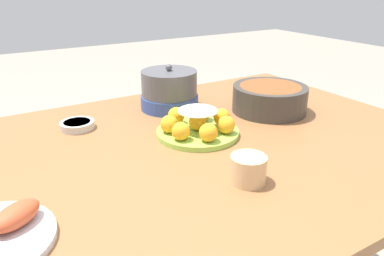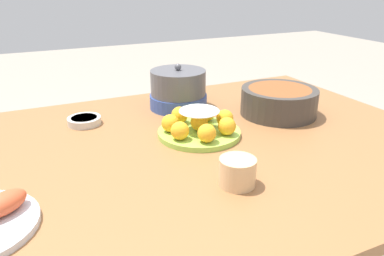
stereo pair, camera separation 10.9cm
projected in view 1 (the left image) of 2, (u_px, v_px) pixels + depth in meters
dining_table at (186, 171)px, 1.10m from camera, size 1.56×1.07×0.75m
cake_plate at (198, 125)px, 1.13m from camera, size 0.25×0.25×0.09m
serving_bowl at (270, 98)px, 1.33m from camera, size 0.26×0.26×0.09m
sauce_bowl at (77, 125)px, 1.19m from camera, size 0.11×0.11×0.02m
cup_near at (248, 169)px, 0.87m from camera, size 0.09×0.09×0.07m
warming_pot at (169, 90)px, 1.35m from camera, size 0.21×0.21×0.16m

